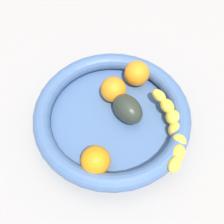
{
  "coord_description": "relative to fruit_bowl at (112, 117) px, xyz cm",
  "views": [
    {
      "loc": [
        8.12,
        33.39,
        64.17
      ],
      "look_at": [
        0.0,
        0.0,
        8.35
      ],
      "focal_mm": 46.08,
      "sensor_mm": 36.0,
      "label": 1
    }
  ],
  "objects": [
    {
      "name": "orange_front",
      "position": [
        -8.62,
        -9.37,
        2.23
      ],
      "size": [
        6.33,
        6.33,
        6.33
      ],
      "primitive_type": "sphere",
      "color": "orange",
      "rests_on": "fruit_bowl"
    },
    {
      "name": "orange_mid_right",
      "position": [
        -1.81,
        -6.0,
        2.18
      ],
      "size": [
        6.23,
        6.23,
        6.23
      ],
      "primitive_type": "sphere",
      "color": "orange",
      "rests_on": "fruit_bowl"
    },
    {
      "name": "kitchen_counter",
      "position": [
        0.0,
        0.0,
        -4.78
      ],
      "size": [
        120.0,
        120.0,
        3.0
      ],
      "primitive_type": "cube",
      "color": "#9C9895",
      "rests_on": "ground"
    },
    {
      "name": "fruit_bowl",
      "position": [
        0.0,
        0.0,
        0.0
      ],
      "size": [
        36.44,
        36.44,
        6.33
      ],
      "color": "#466698",
      "rests_on": "kitchen_counter"
    },
    {
      "name": "avocado_dark",
      "position": [
        -3.71,
        0.33,
        1.96
      ],
      "size": [
        8.56,
        9.85,
        5.94
      ],
      "primitive_type": "ellipsoid",
      "rotation": [
        0.0,
        0.0,
        5.12
      ],
      "color": "#2C3329",
      "rests_on": "fruit_bowl"
    },
    {
      "name": "banana_draped_left",
      "position": [
        -12.23,
        7.3,
        1.8
      ],
      "size": [
        8.19,
        21.42,
        4.9
      ],
      "color": "yellow",
      "rests_on": "fruit_bowl"
    },
    {
      "name": "orange_mid_left",
      "position": [
        6.08,
        10.73,
        2.23
      ],
      "size": [
        6.32,
        6.32,
        6.32
      ],
      "primitive_type": "sphere",
      "color": "orange",
      "rests_on": "fruit_bowl"
    }
  ]
}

